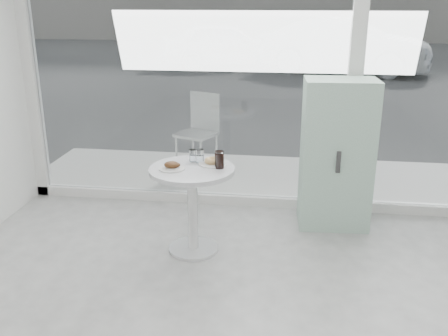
# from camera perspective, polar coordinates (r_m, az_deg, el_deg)

# --- Properties ---
(room_shell) EXTENTS (6.00, 6.00, 6.00)m
(room_shell) POSITION_cam_1_polar(r_m,az_deg,el_deg) (1.46, -4.50, 10.41)
(room_shell) COLOR white
(room_shell) RESTS_ON ground
(storefront) EXTENTS (5.00, 0.14, 3.00)m
(storefront) POSITION_cam_1_polar(r_m,az_deg,el_deg) (4.99, 5.33, 14.14)
(storefront) COLOR white
(storefront) RESTS_ON ground
(main_table) EXTENTS (0.72, 0.72, 0.77)m
(main_table) POSITION_cam_1_polar(r_m,az_deg,el_deg) (4.25, -3.64, -2.77)
(main_table) COLOR silver
(main_table) RESTS_ON ground
(patio_deck) EXTENTS (5.60, 1.60, 0.05)m
(patio_deck) POSITION_cam_1_polar(r_m,az_deg,el_deg) (6.15, 4.54, -1.07)
(patio_deck) COLOR beige
(patio_deck) RESTS_ON ground
(street) EXTENTS (40.00, 24.00, 0.00)m
(street) POSITION_cam_1_polar(r_m,az_deg,el_deg) (18.10, 7.01, 12.05)
(street) COLOR #343434
(street) RESTS_ON ground
(mint_cabinet) EXTENTS (0.68, 0.48, 1.42)m
(mint_cabinet) POSITION_cam_1_polar(r_m,az_deg,el_deg) (4.83, 12.73, 1.50)
(mint_cabinet) COLOR #87AC97
(mint_cabinet) RESTS_ON ground
(patio_chair) EXTENTS (0.55, 0.55, 0.97)m
(patio_chair) POSITION_cam_1_polar(r_m,az_deg,el_deg) (6.17, -2.78, 4.66)
(patio_chair) COLOR silver
(patio_chair) RESTS_ON patio_deck
(car_white) EXTENTS (4.35, 2.61, 1.39)m
(car_white) POSITION_cam_1_polar(r_m,az_deg,el_deg) (16.41, 0.06, 13.93)
(car_white) COLOR silver
(car_white) RESTS_ON street
(car_silver) EXTENTS (5.02, 2.90, 1.57)m
(car_silver) POSITION_cam_1_polar(r_m,az_deg,el_deg) (15.28, 13.67, 13.38)
(car_silver) COLOR #9C9EA3
(car_silver) RESTS_ON street
(plate_fritter) EXTENTS (0.21, 0.21, 0.07)m
(plate_fritter) POSITION_cam_1_polar(r_m,az_deg,el_deg) (4.15, -5.94, 0.20)
(plate_fritter) COLOR white
(plate_fritter) RESTS_ON main_table
(plate_donut) EXTENTS (0.24, 0.24, 0.06)m
(plate_donut) POSITION_cam_1_polar(r_m,az_deg,el_deg) (4.25, -1.30, 0.69)
(plate_donut) COLOR white
(plate_donut) RESTS_ON main_table
(water_tumbler_a) EXTENTS (0.07, 0.07, 0.11)m
(water_tumbler_a) POSITION_cam_1_polar(r_m,az_deg,el_deg) (4.33, -3.57, 1.35)
(water_tumbler_a) COLOR white
(water_tumbler_a) RESTS_ON main_table
(water_tumbler_b) EXTENTS (0.07, 0.07, 0.12)m
(water_tumbler_b) POSITION_cam_1_polar(r_m,az_deg,el_deg) (4.29, -2.78, 1.29)
(water_tumbler_b) COLOR white
(water_tumbler_b) RESTS_ON main_table
(cola_glass) EXTENTS (0.08, 0.08, 0.15)m
(cola_glass) POSITION_cam_1_polar(r_m,az_deg,el_deg) (4.14, -0.53, 0.93)
(cola_glass) COLOR white
(cola_glass) RESTS_ON main_table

